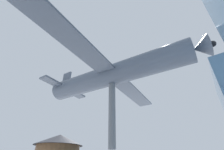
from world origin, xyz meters
TOP-DOWN VIEW (x-y plane):
  - support_pylon_central at (0.00, 0.00)m, footprint 0.57×0.57m
  - suspended_airplane at (-0.02, 0.21)m, footprint 18.34×15.27m

SIDE VIEW (x-z plane):
  - support_pylon_central at x=0.00m, z-range 0.00..7.75m
  - suspended_airplane at x=-0.02m, z-range 7.16..10.31m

